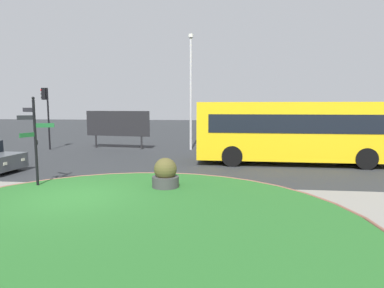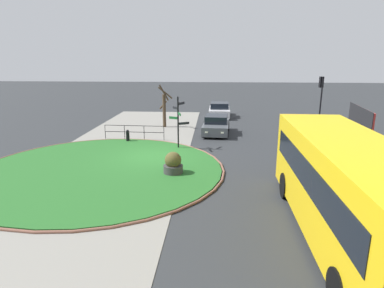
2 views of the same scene
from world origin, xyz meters
TOP-DOWN VIEW (x-y plane):
  - ground at (0.00, 0.00)m, footprint 120.00×120.00m
  - sidewalk_paving at (0.00, -2.03)m, footprint 32.00×7.95m
  - grass_island at (2.21, -2.22)m, footprint 12.11×12.11m
  - grass_kerb_ring at (2.21, -2.22)m, footprint 12.42×12.42m
  - signpost_directional at (-1.99, 1.28)m, footprint 1.23×1.22m
  - bus_yellow at (8.04, 7.39)m, footprint 9.62×2.69m
  - traffic_light_near at (-7.32, 11.18)m, footprint 0.49×0.29m
  - lamppost_tall at (2.27, 12.16)m, footprint 0.32×0.32m
  - billboard_left at (-2.78, 12.23)m, footprint 4.63×0.74m
  - planter_near_signpost at (2.62, 1.51)m, footprint 0.93×0.93m

SIDE VIEW (x-z plane):
  - ground at x=0.00m, z-range 0.00..0.00m
  - sidewalk_paving at x=0.00m, z-range 0.00..0.02m
  - grass_island at x=2.21m, z-range 0.00..0.10m
  - grass_kerb_ring at x=2.21m, z-range 0.00..0.11m
  - planter_near_signpost at x=2.62m, z-range -0.06..1.07m
  - bus_yellow at x=8.04m, z-range 0.12..3.21m
  - billboard_left at x=-2.78m, z-range 0.40..2.98m
  - signpost_directional at x=-1.99m, z-range 0.22..3.45m
  - traffic_light_near at x=-7.32m, z-range 0.94..5.05m
  - lamppost_tall at x=2.27m, z-range 0.29..7.82m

